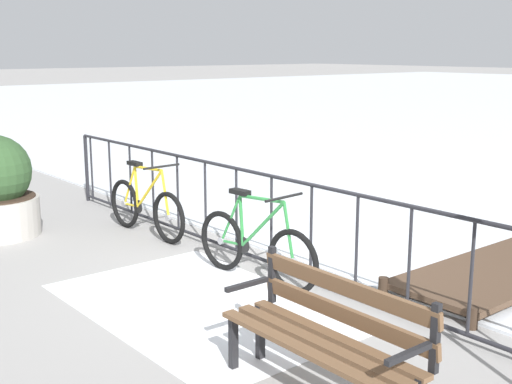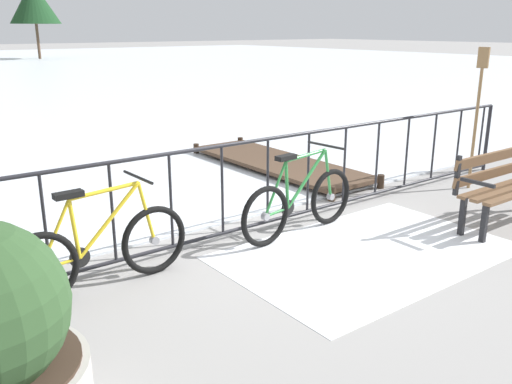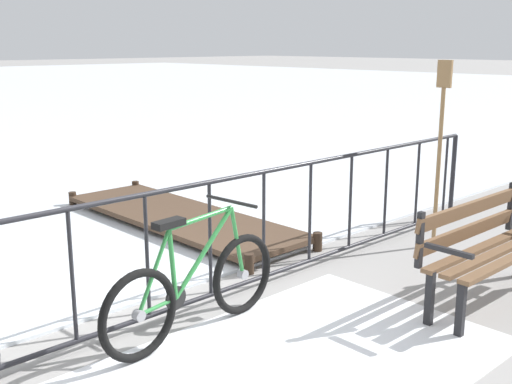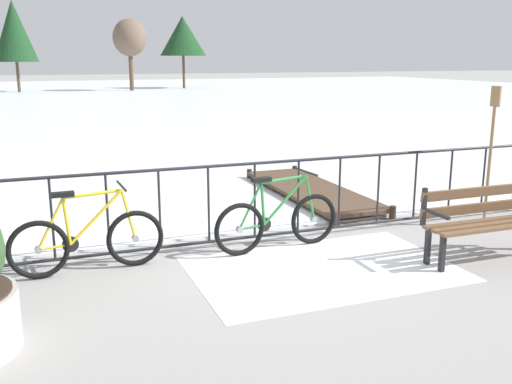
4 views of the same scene
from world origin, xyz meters
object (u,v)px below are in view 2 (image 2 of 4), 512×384
Objects in this scene: bicycle_second at (300,203)px; park_bench at (505,181)px; bicycle_near_railing at (100,250)px; oar_upright at (477,109)px.

bicycle_second is 1.07× the size of park_bench.
bicycle_near_railing reaches higher than park_bench.
oar_upright reaches higher than bicycle_near_railing.
park_bench is at bearing -133.54° from oar_upright.
oar_upright is at bearing 46.46° from park_bench.
oar_upright is at bearing -1.67° from bicycle_second.
oar_upright is (5.48, -0.13, 0.77)m from bicycle_near_railing.
bicycle_second is 2.47m from park_bench.
bicycle_second is 0.86× the size of oar_upright.
oar_upright reaches higher than bicycle_second.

